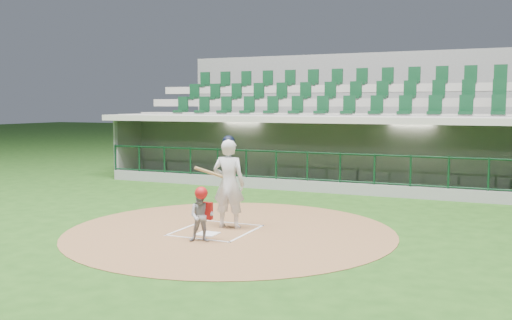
% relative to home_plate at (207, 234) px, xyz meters
% --- Properties ---
extents(ground, '(120.00, 120.00, 0.00)m').
position_rel_home_plate_xyz_m(ground, '(0.00, 0.70, -0.02)').
color(ground, '#1E4614').
rests_on(ground, ground).
extents(dirt_circle, '(7.20, 7.20, 0.01)m').
position_rel_home_plate_xyz_m(dirt_circle, '(0.30, 0.50, -0.02)').
color(dirt_circle, brown).
rests_on(dirt_circle, ground).
extents(home_plate, '(0.43, 0.43, 0.02)m').
position_rel_home_plate_xyz_m(home_plate, '(0.00, 0.00, 0.00)').
color(home_plate, white).
rests_on(home_plate, dirt_circle).
extents(batter_box_chalk, '(1.55, 1.80, 0.01)m').
position_rel_home_plate_xyz_m(batter_box_chalk, '(0.00, 0.40, -0.00)').
color(batter_box_chalk, white).
rests_on(batter_box_chalk, ground).
extents(dugout_structure, '(16.40, 3.70, 3.00)m').
position_rel_home_plate_xyz_m(dugout_structure, '(0.14, 8.50, 0.94)').
color(dugout_structure, gray).
rests_on(dugout_structure, ground).
extents(seating_deck, '(17.00, 6.72, 5.15)m').
position_rel_home_plate_xyz_m(seating_deck, '(0.00, 11.61, 1.40)').
color(seating_deck, slate).
rests_on(seating_deck, ground).
extents(batter, '(0.93, 0.93, 2.08)m').
position_rel_home_plate_xyz_m(batter, '(0.13, 0.77, 1.02)').
color(batter, silver).
rests_on(batter, dirt_circle).
extents(catcher, '(0.62, 0.56, 1.12)m').
position_rel_home_plate_xyz_m(catcher, '(0.20, -0.61, 0.55)').
color(catcher, '#96969C').
rests_on(catcher, dirt_circle).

